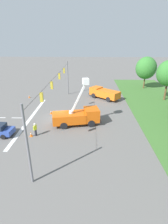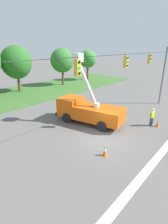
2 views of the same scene
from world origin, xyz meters
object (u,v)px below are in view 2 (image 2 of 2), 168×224
(tree_east_end, at_px, (88,59))
(utility_truck_bucket_lift, at_px, (88,109))
(tree_east, at_px, (16,62))
(tree_far_east, at_px, (62,60))
(traffic_cone_foreground_left, at_px, (105,151))
(road_worker, at_px, (152,116))
(traffic_cone_mid_right, at_px, (158,123))

(tree_east_end, bearing_deg, utility_truck_bucket_lift, -139.52)
(tree_east, bearing_deg, tree_far_east, -9.94)
(tree_east_end, bearing_deg, tree_far_east, -179.44)
(tree_far_east, relative_size, traffic_cone_foreground_left, 9.36)
(road_worker, height_order, traffic_cone_foreground_left, road_worker)
(tree_east_end, relative_size, utility_truck_bucket_lift, 0.92)
(utility_truck_bucket_lift, bearing_deg, traffic_cone_foreground_left, -128.06)
(utility_truck_bucket_lift, bearing_deg, tree_east, 82.97)
(utility_truck_bucket_lift, xyz_separation_m, traffic_cone_foreground_left, (-3.64, -4.64, -0.99))
(traffic_cone_foreground_left, bearing_deg, tree_east_end, 42.75)
(tree_east, xyz_separation_m, tree_east_end, (16.03, -1.42, -0.21))
(tree_east, height_order, traffic_cone_mid_right, tree_east)
(tree_far_east, height_order, utility_truck_bucket_lift, tree_far_east)
(tree_far_east, xyz_separation_m, road_worker, (-7.18, -20.51, -3.73))
(tree_east, bearing_deg, traffic_cone_foreground_left, -104.88)
(tree_east, distance_m, tree_far_east, 8.63)
(utility_truck_bucket_lift, relative_size, traffic_cone_mid_right, 9.94)
(utility_truck_bucket_lift, bearing_deg, tree_east_end, 40.48)
(tree_east, bearing_deg, tree_east_end, -5.05)
(tree_far_east, xyz_separation_m, traffic_cone_foreground_left, (-14.22, -20.03, -4.36))
(traffic_cone_foreground_left, distance_m, traffic_cone_mid_right, 7.34)
(tree_far_east, bearing_deg, utility_truck_bucket_lift, -124.51)
(road_worker, bearing_deg, tree_far_east, 70.72)
(tree_far_east, relative_size, tree_east_end, 1.08)
(utility_truck_bucket_lift, bearing_deg, tree_far_east, 55.49)
(tree_east_end, distance_m, road_worker, 25.55)
(traffic_cone_foreground_left, bearing_deg, tree_far_east, 54.64)
(tree_east, relative_size, utility_truck_bucket_lift, 1.05)
(tree_east_end, relative_size, traffic_cone_foreground_left, 8.71)
(tree_far_east, height_order, traffic_cone_mid_right, tree_far_east)
(traffic_cone_foreground_left, bearing_deg, road_worker, -3.89)
(tree_far_east, relative_size, traffic_cone_mid_right, 9.85)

